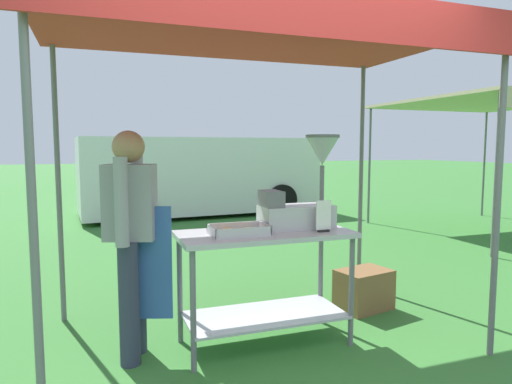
# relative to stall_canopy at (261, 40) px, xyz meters

# --- Properties ---
(ground_plane) EXTENTS (70.00, 70.00, 0.00)m
(ground_plane) POSITION_rel_stall_canopy_xyz_m (-0.15, 4.82, -2.28)
(ground_plane) COLOR #33702D
(stall_canopy) EXTENTS (3.15, 1.94, 2.38)m
(stall_canopy) POSITION_rel_stall_canopy_xyz_m (0.00, 0.00, 0.00)
(stall_canopy) COLOR slate
(stall_canopy) RESTS_ON ground
(donut_cart) EXTENTS (1.30, 0.59, 0.87)m
(donut_cart) POSITION_rel_stall_canopy_xyz_m (-0.00, -0.10, -1.66)
(donut_cart) COLOR #B7B7BC
(donut_cart) RESTS_ON ground
(donut_tray) EXTENTS (0.41, 0.26, 0.07)m
(donut_tray) POSITION_rel_stall_canopy_xyz_m (-0.22, -0.15, -1.39)
(donut_tray) COLOR #B7B7BC
(donut_tray) RESTS_ON donut_cart
(donut_fryer) EXTENTS (0.63, 0.28, 0.73)m
(donut_fryer) POSITION_rel_stall_canopy_xyz_m (0.34, -0.04, -1.15)
(donut_fryer) COLOR #B7B7BC
(donut_fryer) RESTS_ON donut_cart
(menu_sign) EXTENTS (0.13, 0.05, 0.24)m
(menu_sign) POSITION_rel_stall_canopy_xyz_m (0.41, -0.24, -1.32)
(menu_sign) COLOR black
(menu_sign) RESTS_ON donut_cart
(vendor) EXTENTS (0.46, 0.53, 1.61)m
(vendor) POSITION_rel_stall_canopy_xyz_m (-0.95, -0.00, -1.38)
(vendor) COLOR #2D3347
(vendor) RESTS_ON ground
(supply_crate) EXTENTS (0.54, 0.43, 0.37)m
(supply_crate) POSITION_rel_stall_canopy_xyz_m (1.13, 0.29, -2.10)
(supply_crate) COLOR brown
(supply_crate) RESTS_ON ground
(van_white) EXTENTS (5.19, 2.36, 1.69)m
(van_white) POSITION_rel_stall_canopy_xyz_m (1.04, 6.73, -1.41)
(van_white) COLOR white
(van_white) RESTS_ON ground
(neighbour_tent) EXTENTS (3.10, 3.17, 2.29)m
(neighbour_tent) POSITION_rel_stall_canopy_xyz_m (5.34, 2.84, -0.06)
(neighbour_tent) COLOR slate
(neighbour_tent) RESTS_ON ground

